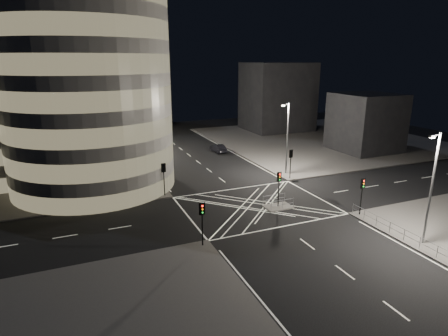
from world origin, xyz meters
name	(u,v)px	position (x,y,z in m)	size (l,w,h in m)	color
ground	(256,205)	(0.00, 0.00, 0.00)	(120.00, 120.00, 0.00)	black
sidewalk_far_right	(321,139)	(29.00, 27.00, 0.07)	(42.00, 42.00, 0.15)	#52504D
central_island	(278,207)	(2.00, -1.50, 0.07)	(3.00, 2.00, 0.15)	slate
office_tower_curved	(46,86)	(-20.74, 18.74, 12.65)	(30.00, 29.00, 27.20)	gray
office_block_rear	(44,86)	(-22.00, 42.00, 11.15)	(24.00, 16.00, 22.00)	gray
building_right_far	(277,97)	(26.00, 40.00, 7.65)	(14.00, 12.00, 15.00)	black
building_right_near	(365,122)	(30.00, 16.00, 5.15)	(10.00, 10.00, 10.00)	black
building_far_end	(130,89)	(-4.00, 58.00, 9.00)	(18.00, 8.00, 18.00)	black
tree_a	(145,155)	(-10.50, 9.00, 4.75)	(4.28, 4.28, 7.08)	black
tree_b	(136,140)	(-10.50, 15.00, 5.45)	(4.95, 4.95, 8.16)	black
tree_c	(129,139)	(-10.50, 21.00, 4.42)	(3.64, 3.64, 6.38)	black
tree_d	(123,126)	(-10.50, 27.00, 5.42)	(5.66, 5.66, 8.53)	black
tree_e	(118,129)	(-10.50, 33.00, 3.98)	(3.91, 3.91, 6.08)	black
traffic_signal_fl	(164,173)	(-8.80, 6.80, 2.91)	(0.55, 0.22, 4.00)	black
traffic_signal_nl	(202,216)	(-8.80, -6.80, 2.91)	(0.55, 0.22, 4.00)	black
traffic_signal_fr	(291,159)	(8.80, 6.80, 2.91)	(0.55, 0.22, 4.00)	black
traffic_signal_nr	(362,190)	(8.80, -6.80, 2.91)	(0.55, 0.22, 4.00)	black
traffic_signal_island	(279,183)	(2.00, -1.50, 2.91)	(0.55, 0.22, 4.00)	black
street_lamp_left_near	(148,143)	(-9.44, 12.00, 5.54)	(1.25, 0.25, 10.00)	slate
street_lamp_left_far	(126,122)	(-9.44, 30.00, 5.54)	(1.25, 0.25, 10.00)	slate
street_lamp_right_far	(287,136)	(9.44, 9.00, 5.54)	(1.25, 0.25, 10.00)	slate
street_lamp_right_near	(431,186)	(9.44, -14.00, 5.54)	(1.25, 0.25, 10.00)	slate
railing_near_right	(397,231)	(8.30, -12.15, 0.70)	(0.06, 11.70, 1.10)	slate
railing_island_south	(282,204)	(2.00, -2.40, 0.70)	(2.80, 0.06, 1.10)	slate
railing_island_north	(274,199)	(2.00, -0.60, 0.70)	(2.80, 0.06, 1.10)	slate
sedan	(218,148)	(5.46, 25.00, 0.71)	(1.51, 4.33, 1.43)	black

